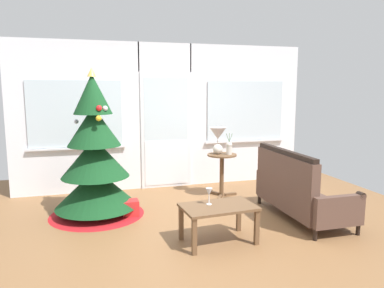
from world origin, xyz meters
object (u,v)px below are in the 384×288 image
Objects in this scene: side_table at (222,166)px; flower_vase at (229,147)px; table_lamp at (218,137)px; coffee_table at (218,211)px; christmas_tree at (95,165)px; wine_glass at (209,193)px; settee_sofa at (297,191)px; gift_box at (130,208)px.

flower_vase reaches higher than side_table.
table_lamp is 1.96m from coffee_table.
christmas_tree is 5.84× the size of flower_vase.
christmas_tree reaches higher than flower_vase.
side_table is 2.01× the size of flower_vase.
christmas_tree is 2.01m from table_lamp.
christmas_tree is 1.79m from wine_glass.
table_lamp reaches higher than settee_sofa.
side_table is (2.01, 0.36, -0.22)m from christmas_tree.
table_lamp is at bearing 146.31° from side_table.
christmas_tree is at bearing 156.72° from gift_box.
flower_vase reaches higher than settee_sofa.
flower_vase is at bearing -30.96° from side_table.
gift_box is (-2.18, 0.71, -0.26)m from settee_sofa.
flower_vase is 1.88m from gift_box.
side_table is 1.71m from gift_box.
settee_sofa is at bearing -66.95° from flower_vase.
christmas_tree reaches higher than gift_box.
gift_box is at bearing 127.13° from coffee_table.
table_lamp is 1.26× the size of flower_vase.
settee_sofa is at bearing -18.10° from gift_box.
side_table reaches higher than coffee_table.
settee_sofa is 8.11× the size of wine_glass.
table_lamp reaches higher than coffee_table.
side_table is 1.82m from wine_glass.
christmas_tree is at bearing 134.42° from coffee_table.
settee_sofa is 2.31m from gift_box.
wine_glass is at bearing 141.86° from coffee_table.
settee_sofa is 1.38m from flower_vase.
christmas_tree is 1.93m from coffee_table.
table_lamp is 0.25m from flower_vase.
christmas_tree is at bearing -171.89° from flower_vase.
table_lamp is 0.50× the size of coffee_table.
coffee_table is at bearing -111.86° from side_table.
table_lamp is (-0.67, 1.31, 0.61)m from settee_sofa.
wine_glass is at bearing -164.85° from settee_sofa.
side_table is 1.85m from coffee_table.
flower_vase is 1.89m from coffee_table.
side_table is 3.12× the size of gift_box.
side_table is 3.61× the size of wine_glass.
settee_sofa reaches higher than wine_glass.
settee_sofa is 7.01× the size of gift_box.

